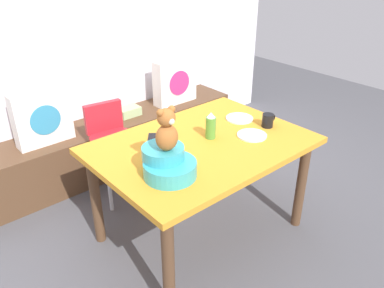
# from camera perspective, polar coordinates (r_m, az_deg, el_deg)

# --- Properties ---
(ground_plane) EXTENTS (8.00, 8.00, 0.00)m
(ground_plane) POSITION_cam_1_polar(r_m,az_deg,el_deg) (2.97, 1.29, -12.54)
(ground_plane) COLOR #4C4C51
(back_wall) EXTENTS (4.40, 0.10, 2.60)m
(back_wall) POSITION_cam_1_polar(r_m,az_deg,el_deg) (3.59, -15.60, 16.86)
(back_wall) COLOR silver
(back_wall) RESTS_ON ground_plane
(window_bench) EXTENTS (2.60, 0.44, 0.46)m
(window_bench) POSITION_cam_1_polar(r_m,az_deg,el_deg) (3.70, -11.64, -0.02)
(window_bench) COLOR brown
(window_bench) RESTS_ON ground_plane
(pillow_floral_left) EXTENTS (0.44, 0.15, 0.44)m
(pillow_floral_left) POSITION_cam_1_polar(r_m,az_deg,el_deg) (3.29, -21.04, 3.66)
(pillow_floral_left) COLOR white
(pillow_floral_left) RESTS_ON window_bench
(pillow_floral_right) EXTENTS (0.44, 0.15, 0.44)m
(pillow_floral_right) POSITION_cam_1_polar(r_m,az_deg,el_deg) (3.88, -2.52, 9.14)
(pillow_floral_right) COLOR white
(pillow_floral_right) RESTS_ON window_bench
(book_stack) EXTENTS (0.20, 0.14, 0.08)m
(book_stack) POSITION_cam_1_polar(r_m,az_deg,el_deg) (3.68, -9.20, 4.70)
(book_stack) COLOR #A3BC80
(book_stack) RESTS_ON window_bench
(dining_table) EXTENTS (1.39, 0.99, 0.74)m
(dining_table) POSITION_cam_1_polar(r_m,az_deg,el_deg) (2.60, 1.44, -1.64)
(dining_table) COLOR orange
(dining_table) RESTS_ON ground_plane
(highchair) EXTENTS (0.36, 0.48, 0.79)m
(highchair) POSITION_cam_1_polar(r_m,az_deg,el_deg) (3.13, -11.65, 0.60)
(highchair) COLOR red
(highchair) RESTS_ON ground_plane
(infant_seat_teal) EXTENTS (0.30, 0.33, 0.16)m
(infant_seat_teal) POSITION_cam_1_polar(r_m,az_deg,el_deg) (2.18, -3.56, -2.88)
(infant_seat_teal) COLOR teal
(infant_seat_teal) RESTS_ON dining_table
(teddy_bear) EXTENTS (0.13, 0.12, 0.25)m
(teddy_bear) POSITION_cam_1_polar(r_m,az_deg,el_deg) (2.09, -3.71, 1.99)
(teddy_bear) COLOR #A45E29
(teddy_bear) RESTS_ON infant_seat_teal
(ketchup_bottle) EXTENTS (0.07, 0.07, 0.18)m
(ketchup_bottle) POSITION_cam_1_polar(r_m,az_deg,el_deg) (2.58, 2.75, 2.63)
(ketchup_bottle) COLOR #4C8C33
(ketchup_bottle) RESTS_ON dining_table
(coffee_mug) EXTENTS (0.12, 0.08, 0.09)m
(coffee_mug) POSITION_cam_1_polar(r_m,az_deg,el_deg) (2.81, 11.01, 3.40)
(coffee_mug) COLOR black
(coffee_mug) RESTS_ON dining_table
(dinner_plate_near) EXTENTS (0.20, 0.20, 0.01)m
(dinner_plate_near) POSITION_cam_1_polar(r_m,az_deg,el_deg) (2.91, 6.93, 3.73)
(dinner_plate_near) COLOR white
(dinner_plate_near) RESTS_ON dining_table
(dinner_plate_far) EXTENTS (0.20, 0.20, 0.01)m
(dinner_plate_far) POSITION_cam_1_polar(r_m,az_deg,el_deg) (2.67, 8.73, 1.26)
(dinner_plate_far) COLOR white
(dinner_plate_far) RESTS_ON dining_table
(cell_phone) EXTENTS (0.15, 0.16, 0.01)m
(cell_phone) POSITION_cam_1_polar(r_m,az_deg,el_deg) (2.61, -5.67, 0.85)
(cell_phone) COLOR black
(cell_phone) RESTS_ON dining_table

